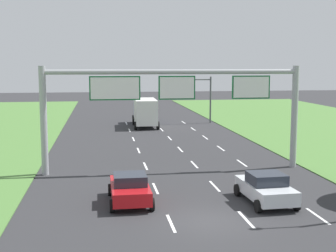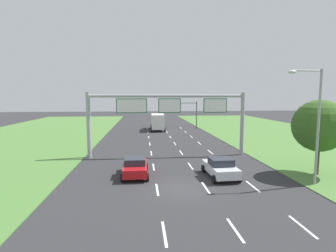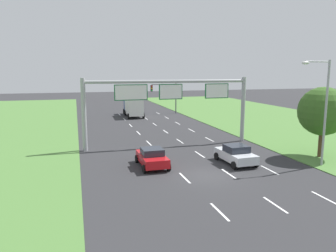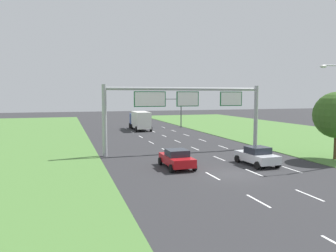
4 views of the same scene
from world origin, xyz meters
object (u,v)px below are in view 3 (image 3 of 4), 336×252
(roadside_tree_near, at_px, (323,111))
(traffic_light_mast, at_px, (166,92))
(box_truck, at_px, (133,106))
(sign_gantry, at_px, (169,98))
(car_near_red, at_px, (236,154))
(car_lead_silver, at_px, (152,157))
(street_lamp, at_px, (322,104))

(roadside_tree_near, bearing_deg, traffic_light_mast, 99.16)
(box_truck, height_order, roadside_tree_near, roadside_tree_near)
(sign_gantry, distance_m, roadside_tree_near, 14.26)
(car_near_red, height_order, car_lead_silver, car_near_red)
(car_near_red, relative_size, car_lead_silver, 1.02)
(car_near_red, xyz_separation_m, car_lead_silver, (-6.92, 1.01, -0.02))
(car_lead_silver, relative_size, sign_gantry, 0.24)
(sign_gantry, relative_size, street_lamp, 2.03)
(car_near_red, relative_size, street_lamp, 0.49)
(car_lead_silver, distance_m, roadside_tree_near, 15.52)
(box_truck, relative_size, roadside_tree_near, 1.25)
(sign_gantry, bearing_deg, box_truck, 89.58)
(car_near_red, bearing_deg, roadside_tree_near, -4.25)
(box_truck, xyz_separation_m, traffic_light_mast, (6.21, 1.79, 2.15))
(car_lead_silver, xyz_separation_m, sign_gantry, (3.43, 6.92, 4.17))
(traffic_light_mast, bearing_deg, box_truck, -163.90)
(car_lead_silver, bearing_deg, traffic_light_mast, 72.35)
(box_truck, bearing_deg, roadside_tree_near, -68.32)
(car_near_red, xyz_separation_m, roadside_tree_near, (8.18, -0.23, 3.36))
(traffic_light_mast, relative_size, roadside_tree_near, 0.89)
(roadside_tree_near, bearing_deg, car_lead_silver, 175.32)
(car_near_red, height_order, roadside_tree_near, roadside_tree_near)
(car_lead_silver, relative_size, street_lamp, 0.48)
(box_truck, distance_m, street_lamp, 34.78)
(car_lead_silver, xyz_separation_m, traffic_light_mast, (9.81, 31.58, 3.10))
(box_truck, distance_m, traffic_light_mast, 6.82)
(car_lead_silver, height_order, traffic_light_mast, traffic_light_mast)
(street_lamp, bearing_deg, car_lead_silver, 164.76)
(box_truck, bearing_deg, car_lead_silver, -95.55)
(sign_gantry, xyz_separation_m, roadside_tree_near, (11.67, -8.15, -0.79))
(box_truck, xyz_separation_m, roadside_tree_near, (11.50, -31.02, 2.43))
(car_lead_silver, bearing_deg, car_near_red, -8.67)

